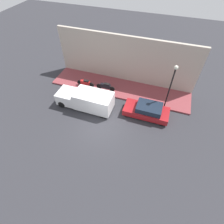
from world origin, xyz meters
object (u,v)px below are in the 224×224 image
object	(u,v)px
parked_car	(147,110)
motorcycle_red	(86,83)
streetlamp	(172,81)
motorcycle_black	(106,86)
delivery_van	(86,99)

from	to	relation	value
parked_car	motorcycle_red	size ratio (longest dim) A/B	2.11
parked_car	streetlamp	bearing A→B (deg)	-42.71
motorcycle_black	delivery_van	bearing A→B (deg)	161.44
motorcycle_black	streetlamp	world-z (taller)	streetlamp
parked_car	motorcycle_black	xyz separation A→B (m)	(2.01, 4.72, -0.00)
delivery_van	motorcycle_black	distance (m)	2.95
motorcycle_black	motorcycle_red	world-z (taller)	motorcycle_black
motorcycle_black	streetlamp	bearing A→B (deg)	-94.24
motorcycle_red	streetlamp	size ratio (longest dim) A/B	0.43
delivery_van	motorcycle_red	xyz separation A→B (m)	(2.65, 1.29, -0.33)
parked_car	delivery_van	distance (m)	5.72
delivery_van	motorcycle_red	world-z (taller)	delivery_van
parked_car	streetlamp	world-z (taller)	streetlamp
parked_car	motorcycle_black	world-z (taller)	parked_car
delivery_van	streetlamp	bearing A→B (deg)	-71.85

